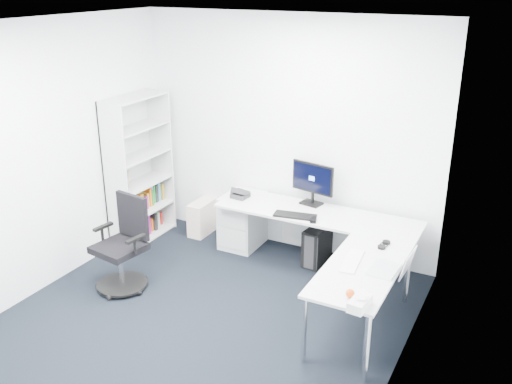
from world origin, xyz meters
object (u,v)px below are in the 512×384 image
at_px(bookshelf, 139,170).
at_px(task_chair, 119,246).
at_px(laptop, 385,258).
at_px(l_desk, 305,252).
at_px(monitor, 312,183).

height_order(bookshelf, task_chair, bookshelf).
height_order(task_chair, laptop, task_chair).
xyz_separation_m(l_desk, bookshelf, (-2.17, 0.05, 0.56)).
bearing_deg(laptop, monitor, 137.89).
bearing_deg(l_desk, task_chair, -147.16).
xyz_separation_m(bookshelf, monitor, (2.02, 0.47, 0.01)).
bearing_deg(task_chair, l_desk, 41.53).
height_order(bookshelf, monitor, bookshelf).
bearing_deg(l_desk, bookshelf, 178.68).
distance_m(monitor, laptop, 1.61).
bearing_deg(laptop, bookshelf, 170.85).
distance_m(task_chair, laptop, 2.65).
bearing_deg(bookshelf, l_desk, -1.32).
distance_m(bookshelf, task_chair, 1.29).
bearing_deg(monitor, bookshelf, -155.89).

